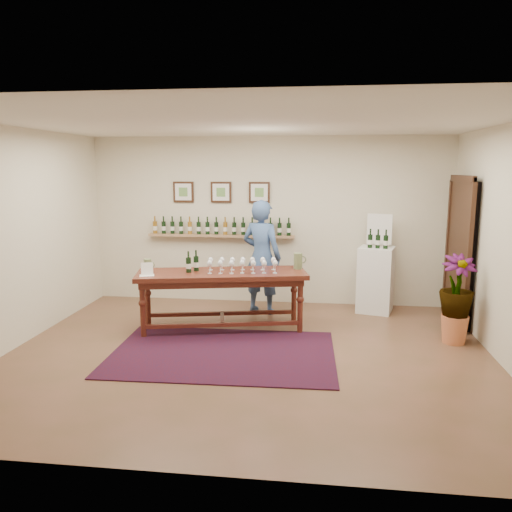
# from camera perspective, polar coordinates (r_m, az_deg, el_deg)

# --- Properties ---
(ground) EXTENTS (6.00, 6.00, 0.00)m
(ground) POSITION_cam_1_polar(r_m,az_deg,el_deg) (6.33, -0.91, -11.14)
(ground) COLOR brown
(ground) RESTS_ON ground
(room_shell) EXTENTS (6.00, 6.00, 6.00)m
(room_shell) POSITION_cam_1_polar(r_m,az_deg,el_deg) (7.89, 16.39, 1.15)
(room_shell) COLOR beige
(room_shell) RESTS_ON ground
(rug) EXTENTS (2.80, 1.91, 0.01)m
(rug) POSITION_cam_1_polar(r_m,az_deg,el_deg) (6.34, -3.79, -11.03)
(rug) COLOR #440C13
(rug) RESTS_ON ground
(tasting_table) EXTENTS (2.48, 1.23, 0.84)m
(tasting_table) POSITION_cam_1_polar(r_m,az_deg,el_deg) (7.07, -3.92, -2.81)
(tasting_table) COLOR #421A10
(tasting_table) RESTS_ON ground
(table_glasses) EXTENTS (1.43, 0.53, 0.19)m
(table_glasses) POSITION_cam_1_polar(r_m,az_deg,el_deg) (7.02, -1.58, -1.01)
(table_glasses) COLOR silver
(table_glasses) RESTS_ON tasting_table
(table_bottles) EXTENTS (0.30, 0.23, 0.28)m
(table_bottles) POSITION_cam_1_polar(r_m,az_deg,el_deg) (7.07, -7.29, -0.65)
(table_bottles) COLOR black
(table_bottles) RESTS_ON tasting_table
(pitcher_left) EXTENTS (0.16, 0.16, 0.20)m
(pitcher_left) POSITION_cam_1_polar(r_m,az_deg,el_deg) (7.10, -12.27, -1.12)
(pitcher_left) COLOR #5F6C43
(pitcher_left) RESTS_ON tasting_table
(pitcher_right) EXTENTS (0.19, 0.19, 0.23)m
(pitcher_right) POSITION_cam_1_polar(r_m,az_deg,el_deg) (7.24, 4.83, -0.57)
(pitcher_right) COLOR #5F6C43
(pitcher_right) RESTS_ON tasting_table
(menu_card) EXTENTS (0.23, 0.20, 0.18)m
(menu_card) POSITION_cam_1_polar(r_m,az_deg,el_deg) (6.94, -12.34, -1.46)
(menu_card) COLOR white
(menu_card) RESTS_ON tasting_table
(display_pedestal) EXTENTS (0.64, 0.64, 1.05)m
(display_pedestal) POSITION_cam_1_polar(r_m,az_deg,el_deg) (8.21, 13.51, -2.63)
(display_pedestal) COLOR white
(display_pedestal) RESTS_ON ground
(pedestal_bottles) EXTENTS (0.34, 0.17, 0.33)m
(pedestal_bottles) POSITION_cam_1_polar(r_m,az_deg,el_deg) (8.00, 13.77, 2.03)
(pedestal_bottles) COLOR black
(pedestal_bottles) RESTS_ON display_pedestal
(info_sign) EXTENTS (0.39, 0.12, 0.54)m
(info_sign) POSITION_cam_1_polar(r_m,az_deg,el_deg) (8.21, 13.93, 2.98)
(info_sign) COLOR white
(info_sign) RESTS_ON display_pedestal
(potted_plant) EXTENTS (0.61, 0.61, 1.02)m
(potted_plant) POSITION_cam_1_polar(r_m,az_deg,el_deg) (7.03, 21.93, -4.60)
(potted_plant) COLOR #C96E43
(potted_plant) RESTS_ON ground
(person) EXTENTS (0.77, 0.64, 1.80)m
(person) POSITION_cam_1_polar(r_m,az_deg,el_deg) (7.86, 0.65, -0.10)
(person) COLOR #395587
(person) RESTS_ON ground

